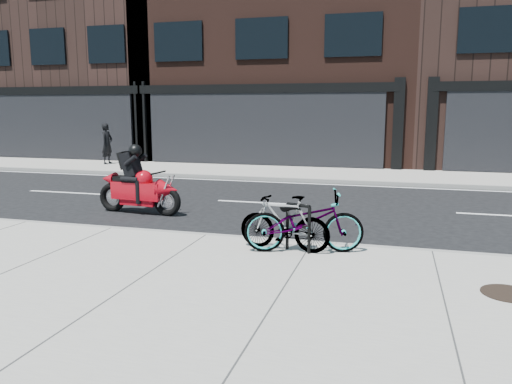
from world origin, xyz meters
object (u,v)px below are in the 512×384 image
(bicycle_front, at_px, (304,221))
(bicycle_rear, at_px, (284,223))
(bike_rack, at_px, (298,223))
(pedestrian, at_px, (107,144))
(manhole_cover, at_px, (508,293))
(motorcycle, at_px, (142,186))

(bicycle_front, height_order, bicycle_rear, bicycle_front)
(bike_rack, distance_m, pedestrian, 14.85)
(pedestrian, distance_m, manhole_cover, 17.79)
(bike_rack, height_order, bicycle_rear, bicycle_rear)
(bike_rack, distance_m, bicycle_rear, 0.23)
(pedestrian, bearing_deg, bicycle_front, -134.51)
(bike_rack, bearing_deg, motorcycle, 148.87)
(motorcycle, bearing_deg, manhole_cover, -22.53)
(bicycle_front, distance_m, motorcycle, 4.98)
(bicycle_front, xyz_separation_m, motorcycle, (-4.29, 2.53, 0.03))
(bicycle_front, height_order, pedestrian, pedestrian)
(bicycle_front, distance_m, pedestrian, 14.91)
(motorcycle, xyz_separation_m, manhole_cover, (7.14, -3.70, -0.53))
(bicycle_rear, distance_m, pedestrian, 14.69)
(pedestrian, xyz_separation_m, manhole_cover, (13.18, -11.91, -0.84))
(bike_rack, relative_size, bicycle_front, 0.41)
(bicycle_rear, relative_size, pedestrian, 0.91)
(manhole_cover, bearing_deg, bicycle_front, 157.67)
(bicycle_front, height_order, motorcycle, motorcycle)
(bike_rack, bearing_deg, pedestrian, 133.65)
(manhole_cover, bearing_deg, bicycle_rear, 159.78)
(bicycle_rear, bearing_deg, bicycle_front, 96.04)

